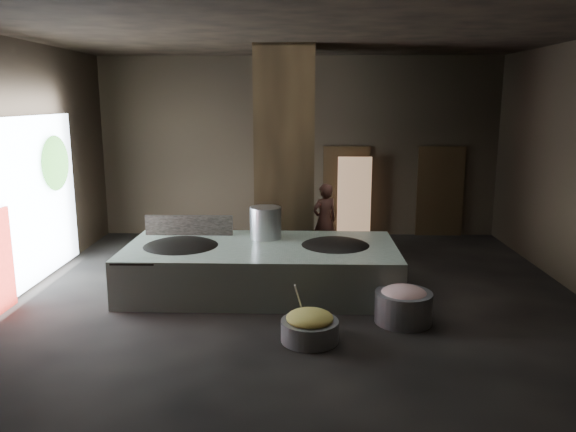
{
  "coord_description": "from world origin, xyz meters",
  "views": [
    {
      "loc": [
        -0.01,
        -9.74,
        3.44
      ],
      "look_at": [
        -0.21,
        0.79,
        1.25
      ],
      "focal_mm": 35.0,
      "sensor_mm": 36.0,
      "label": 1
    }
  ],
  "objects_px": {
    "wok_left": "(181,251)",
    "wok_right": "(335,250)",
    "cook": "(324,220)",
    "meat_basin": "(403,307)",
    "hearth_platform": "(261,268)",
    "stock_pot": "(265,224)",
    "veg_basin": "(310,331)"
  },
  "relations": [
    {
      "from": "hearth_platform",
      "to": "stock_pot",
      "type": "bearing_deg",
      "value": 85.54
    },
    {
      "from": "hearth_platform",
      "to": "wok_left",
      "type": "xyz_separation_m",
      "value": [
        -1.45,
        -0.05,
        0.32
      ]
    },
    {
      "from": "wok_right",
      "to": "stock_pot",
      "type": "xyz_separation_m",
      "value": [
        -1.3,
        0.5,
        0.38
      ]
    },
    {
      "from": "wok_left",
      "to": "meat_basin",
      "type": "bearing_deg",
      "value": -20.67
    },
    {
      "from": "hearth_platform",
      "to": "wok_right",
      "type": "distance_m",
      "value": 1.39
    },
    {
      "from": "meat_basin",
      "to": "hearth_platform",
      "type": "bearing_deg",
      "value": 147.64
    },
    {
      "from": "wok_left",
      "to": "wok_right",
      "type": "distance_m",
      "value": 2.8
    },
    {
      "from": "veg_basin",
      "to": "meat_basin",
      "type": "bearing_deg",
      "value": 26.16
    },
    {
      "from": "wok_left",
      "to": "meat_basin",
      "type": "relative_size",
      "value": 1.72
    },
    {
      "from": "stock_pot",
      "to": "meat_basin",
      "type": "height_order",
      "value": "stock_pot"
    },
    {
      "from": "wok_left",
      "to": "cook",
      "type": "bearing_deg",
      "value": 40.9
    },
    {
      "from": "hearth_platform",
      "to": "cook",
      "type": "height_order",
      "value": "cook"
    },
    {
      "from": "hearth_platform",
      "to": "stock_pot",
      "type": "xyz_separation_m",
      "value": [
        0.05,
        0.55,
        0.7
      ]
    },
    {
      "from": "wok_left",
      "to": "cook",
      "type": "relative_size",
      "value": 0.94
    },
    {
      "from": "wok_right",
      "to": "stock_pot",
      "type": "height_order",
      "value": "stock_pot"
    },
    {
      "from": "hearth_platform",
      "to": "wok_right",
      "type": "relative_size",
      "value": 3.41
    },
    {
      "from": "wok_right",
      "to": "meat_basin",
      "type": "relative_size",
      "value": 1.6
    },
    {
      "from": "hearth_platform",
      "to": "cook",
      "type": "distance_m",
      "value": 2.64
    },
    {
      "from": "hearth_platform",
      "to": "cook",
      "type": "xyz_separation_m",
      "value": [
        1.25,
        2.29,
        0.39
      ]
    },
    {
      "from": "wok_left",
      "to": "wok_right",
      "type": "xyz_separation_m",
      "value": [
        2.8,
        0.1,
        0.0
      ]
    },
    {
      "from": "cook",
      "to": "meat_basin",
      "type": "bearing_deg",
      "value": 78.35
    },
    {
      "from": "wok_left",
      "to": "veg_basin",
      "type": "xyz_separation_m",
      "value": [
        2.3,
        -2.15,
        -0.6
      ]
    },
    {
      "from": "stock_pot",
      "to": "cook",
      "type": "bearing_deg",
      "value": 55.39
    },
    {
      "from": "wok_left",
      "to": "wok_right",
      "type": "bearing_deg",
      "value": 2.05
    },
    {
      "from": "hearth_platform",
      "to": "wok_left",
      "type": "distance_m",
      "value": 1.49
    },
    {
      "from": "hearth_platform",
      "to": "meat_basin",
      "type": "bearing_deg",
      "value": -31.62
    },
    {
      "from": "hearth_platform",
      "to": "wok_right",
      "type": "height_order",
      "value": "wok_right"
    },
    {
      "from": "wok_right",
      "to": "veg_basin",
      "type": "bearing_deg",
      "value": -102.59
    },
    {
      "from": "hearth_platform",
      "to": "veg_basin",
      "type": "relative_size",
      "value": 5.82
    },
    {
      "from": "cook",
      "to": "meat_basin",
      "type": "height_order",
      "value": "cook"
    },
    {
      "from": "wok_left",
      "to": "stock_pot",
      "type": "bearing_deg",
      "value": 21.8
    },
    {
      "from": "hearth_platform",
      "to": "veg_basin",
      "type": "height_order",
      "value": "hearth_platform"
    }
  ]
}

